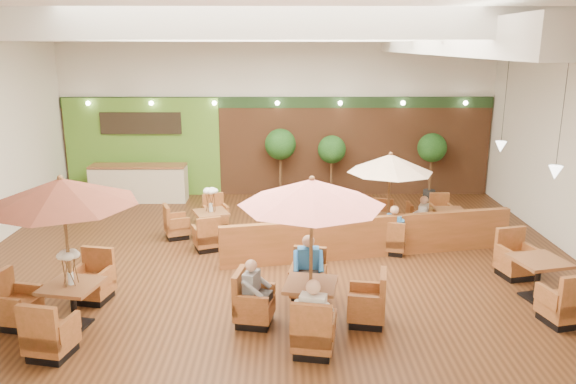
{
  "coord_description": "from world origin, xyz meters",
  "views": [
    {
      "loc": [
        0.2,
        -12.23,
        4.87
      ],
      "look_at": [
        0.3,
        0.5,
        1.5
      ],
      "focal_mm": 35.0,
      "sensor_mm": 36.0,
      "label": 1
    }
  ],
  "objects_px": {
    "topiary_1": "(332,152)",
    "topiary_2": "(432,150)",
    "service_counter": "(139,183)",
    "table_0": "(61,221)",
    "diner_1": "(308,262)",
    "diner_4": "(421,214)",
    "topiary_0": "(280,147)",
    "diner_2": "(254,286)",
    "table_1": "(311,226)",
    "booth_divider": "(371,237)",
    "table_2": "(390,180)",
    "table_4": "(537,279)",
    "diner_0": "(314,310)",
    "table_5": "(440,222)",
    "diner_3": "(394,224)",
    "table_3": "(202,221)"
  },
  "relations": [
    {
      "from": "topiary_1",
      "to": "topiary_2",
      "type": "xyz_separation_m",
      "value": [
        3.19,
        0.0,
        0.05
      ]
    },
    {
      "from": "service_counter",
      "to": "table_0",
      "type": "height_order",
      "value": "table_0"
    },
    {
      "from": "diner_1",
      "to": "diner_4",
      "type": "bearing_deg",
      "value": -131.73
    },
    {
      "from": "topiary_0",
      "to": "topiary_1",
      "type": "bearing_deg",
      "value": 0.0
    },
    {
      "from": "diner_2",
      "to": "topiary_1",
      "type": "bearing_deg",
      "value": -175.02
    },
    {
      "from": "service_counter",
      "to": "diner_1",
      "type": "bearing_deg",
      "value": -54.82
    },
    {
      "from": "table_1",
      "to": "diner_4",
      "type": "xyz_separation_m",
      "value": [
        2.99,
        4.32,
        -1.11
      ]
    },
    {
      "from": "service_counter",
      "to": "table_0",
      "type": "xyz_separation_m",
      "value": [
        0.81,
        -8.23,
        1.38
      ]
    },
    {
      "from": "booth_divider",
      "to": "topiary_2",
      "type": "distance_m",
      "value": 5.88
    },
    {
      "from": "table_2",
      "to": "diner_2",
      "type": "bearing_deg",
      "value": -108.97
    },
    {
      "from": "table_0",
      "to": "topiary_1",
      "type": "height_order",
      "value": "table_0"
    },
    {
      "from": "table_4",
      "to": "diner_4",
      "type": "bearing_deg",
      "value": 101.42
    },
    {
      "from": "table_1",
      "to": "diner_4",
      "type": "bearing_deg",
      "value": 65.47
    },
    {
      "from": "topiary_2",
      "to": "diner_4",
      "type": "height_order",
      "value": "topiary_2"
    },
    {
      "from": "diner_0",
      "to": "diner_4",
      "type": "distance_m",
      "value": 6.1
    },
    {
      "from": "service_counter",
      "to": "topiary_0",
      "type": "height_order",
      "value": "topiary_0"
    },
    {
      "from": "topiary_0",
      "to": "topiary_1",
      "type": "height_order",
      "value": "topiary_0"
    },
    {
      "from": "table_2",
      "to": "topiary_1",
      "type": "distance_m",
      "value": 4.22
    },
    {
      "from": "table_4",
      "to": "topiary_0",
      "type": "distance_m",
      "value": 9.06
    },
    {
      "from": "topiary_1",
      "to": "diner_2",
      "type": "distance_m",
      "value": 8.68
    },
    {
      "from": "topiary_1",
      "to": "topiary_2",
      "type": "relative_size",
      "value": 0.97
    },
    {
      "from": "diner_0",
      "to": "diner_1",
      "type": "height_order",
      "value": "diner_1"
    },
    {
      "from": "table_5",
      "to": "topiary_1",
      "type": "relative_size",
      "value": 1.07
    },
    {
      "from": "service_counter",
      "to": "table_5",
      "type": "relative_size",
      "value": 1.35
    },
    {
      "from": "table_5",
      "to": "topiary_2",
      "type": "distance_m",
      "value": 3.76
    },
    {
      "from": "table_4",
      "to": "topiary_1",
      "type": "height_order",
      "value": "topiary_1"
    },
    {
      "from": "table_5",
      "to": "service_counter",
      "type": "bearing_deg",
      "value": 159.46
    },
    {
      "from": "topiary_2",
      "to": "diner_2",
      "type": "xyz_separation_m",
      "value": [
        -5.24,
        -8.4,
        -0.85
      ]
    },
    {
      "from": "table_5",
      "to": "diner_2",
      "type": "distance_m",
      "value": 6.77
    },
    {
      "from": "booth_divider",
      "to": "topiary_1",
      "type": "relative_size",
      "value": 3.42
    },
    {
      "from": "topiary_0",
      "to": "diner_2",
      "type": "relative_size",
      "value": 3.0
    },
    {
      "from": "booth_divider",
      "to": "diner_4",
      "type": "height_order",
      "value": "diner_4"
    },
    {
      "from": "service_counter",
      "to": "table_2",
      "type": "xyz_separation_m",
      "value": [
        7.22,
        -3.87,
        1.01
      ]
    },
    {
      "from": "table_1",
      "to": "diner_4",
      "type": "relative_size",
      "value": 3.72
    },
    {
      "from": "diner_3",
      "to": "diner_4",
      "type": "distance_m",
      "value": 1.19
    },
    {
      "from": "diner_3",
      "to": "booth_divider",
      "type": "bearing_deg",
      "value": -139.05
    },
    {
      "from": "booth_divider",
      "to": "table_1",
      "type": "relative_size",
      "value": 2.57
    },
    {
      "from": "table_0",
      "to": "table_5",
      "type": "bearing_deg",
      "value": 43.64
    },
    {
      "from": "table_3",
      "to": "table_2",
      "type": "bearing_deg",
      "value": -25.3
    },
    {
      "from": "topiary_0",
      "to": "booth_divider",
      "type": "bearing_deg",
      "value": -67.33
    },
    {
      "from": "table_1",
      "to": "diner_3",
      "type": "xyz_separation_m",
      "value": [
        2.15,
        3.48,
        -1.12
      ]
    },
    {
      "from": "table_2",
      "to": "diner_4",
      "type": "distance_m",
      "value": 1.2
    },
    {
      "from": "diner_0",
      "to": "table_2",
      "type": "bearing_deg",
      "value": 82.82
    },
    {
      "from": "table_5",
      "to": "topiary_1",
      "type": "xyz_separation_m",
      "value": [
        -2.59,
        3.48,
        1.23
      ]
    },
    {
      "from": "table_2",
      "to": "diner_0",
      "type": "bearing_deg",
      "value": -94.89
    },
    {
      "from": "diner_1",
      "to": "service_counter",
      "type": "bearing_deg",
      "value": -54.59
    },
    {
      "from": "table_4",
      "to": "table_0",
      "type": "bearing_deg",
      "value": 173.63
    },
    {
      "from": "table_0",
      "to": "diner_0",
      "type": "relative_size",
      "value": 3.3
    },
    {
      "from": "topiary_1",
      "to": "diner_1",
      "type": "xyz_separation_m",
      "value": [
        -1.06,
        -7.4,
        -0.77
      ]
    },
    {
      "from": "service_counter",
      "to": "table_4",
      "type": "bearing_deg",
      "value": -36.86
    }
  ]
}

